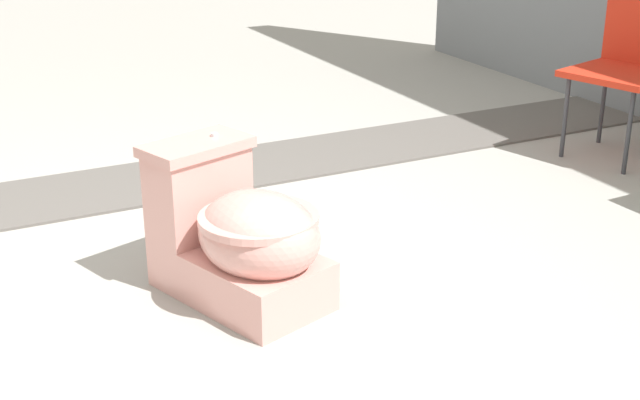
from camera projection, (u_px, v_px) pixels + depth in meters
name	position (u px, v px, depth m)	size (l,w,h in m)	color
ground_plane	(212.00, 295.00, 3.04)	(14.00, 14.00, 0.00)	#A8A59E
gravel_strip	(226.00, 170.00, 4.21)	(0.56, 8.00, 0.01)	#605B56
toilet	(240.00, 237.00, 2.95)	(0.71, 0.55, 0.52)	#E09E93
folding_chair_left	(634.00, 52.00, 4.28)	(0.54, 0.54, 0.83)	red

